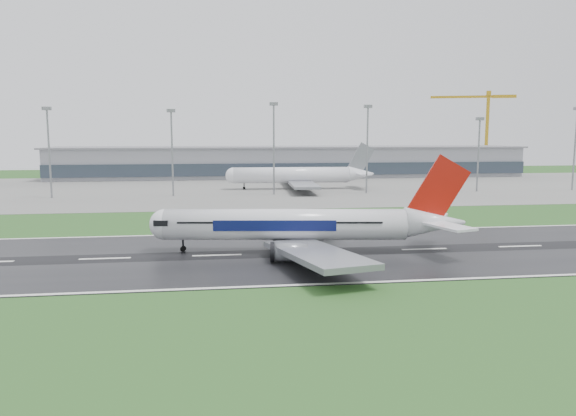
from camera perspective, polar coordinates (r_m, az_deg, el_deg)
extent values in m
plane|color=#214B1B|center=(109.64, 14.04, -4.23)|extent=(520.00, 520.00, 0.00)
cube|color=black|center=(109.63, 14.04, -4.20)|extent=(400.00, 45.00, 0.10)
cube|color=slate|center=(229.15, 2.40, 2.16)|extent=(400.00, 130.00, 0.08)
cube|color=gray|center=(287.70, 0.29, 4.79)|extent=(240.00, 36.00, 15.00)
cylinder|color=gray|center=(207.40, -23.65, 5.13)|extent=(0.64, 0.64, 30.36)
cylinder|color=gray|center=(200.13, -11.99, 5.46)|extent=(0.64, 0.64, 29.85)
cylinder|color=gray|center=(200.77, -1.49, 6.01)|extent=(0.64, 0.64, 32.48)
cylinder|color=gray|center=(207.61, 8.26, 5.90)|extent=(0.64, 0.64, 31.81)
cylinder|color=gray|center=(223.97, 19.24, 5.12)|extent=(0.64, 0.64, 27.43)
cylinder|color=gray|center=(244.83, 27.74, 5.33)|extent=(0.64, 0.64, 31.56)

